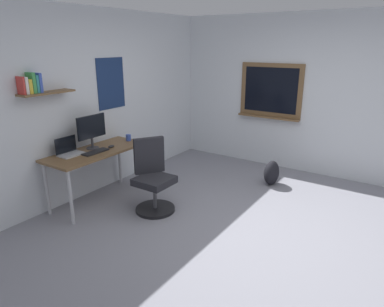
{
  "coord_description": "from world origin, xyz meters",
  "views": [
    {
      "loc": [
        -3.33,
        -1.48,
        2.12
      ],
      "look_at": [
        -0.05,
        0.73,
        0.85
      ],
      "focal_mm": 32.25,
      "sensor_mm": 36.0,
      "label": 1
    }
  ],
  "objects_px": {
    "laptop": "(69,151)",
    "coffee_mug": "(128,138)",
    "monitor_primary": "(92,129)",
    "backpack": "(272,173)",
    "keyboard": "(96,152)",
    "desk": "(96,156)",
    "computer_mouse": "(111,146)",
    "office_chair": "(153,180)"
  },
  "relations": [
    {
      "from": "monitor_primary",
      "to": "coffee_mug",
      "type": "bearing_deg",
      "value": -11.84
    },
    {
      "from": "monitor_primary",
      "to": "keyboard",
      "type": "distance_m",
      "value": 0.33
    },
    {
      "from": "office_chair",
      "to": "keyboard",
      "type": "distance_m",
      "value": 0.85
    },
    {
      "from": "desk",
      "to": "laptop",
      "type": "relative_size",
      "value": 4.53
    },
    {
      "from": "computer_mouse",
      "to": "laptop",
      "type": "bearing_deg",
      "value": 157.57
    },
    {
      "from": "office_chair",
      "to": "coffee_mug",
      "type": "distance_m",
      "value": 0.94
    },
    {
      "from": "computer_mouse",
      "to": "keyboard",
      "type": "bearing_deg",
      "value": 180.0
    },
    {
      "from": "computer_mouse",
      "to": "desk",
      "type": "bearing_deg",
      "value": 160.57
    },
    {
      "from": "desk",
      "to": "coffee_mug",
      "type": "bearing_deg",
      "value": -2.28
    },
    {
      "from": "monitor_primary",
      "to": "backpack",
      "type": "bearing_deg",
      "value": -45.45
    },
    {
      "from": "monitor_primary",
      "to": "computer_mouse",
      "type": "height_order",
      "value": "monitor_primary"
    },
    {
      "from": "desk",
      "to": "computer_mouse",
      "type": "xyz_separation_m",
      "value": [
        0.21,
        -0.07,
        0.1
      ]
    },
    {
      "from": "office_chair",
      "to": "computer_mouse",
      "type": "relative_size",
      "value": 9.13
    },
    {
      "from": "laptop",
      "to": "keyboard",
      "type": "distance_m",
      "value": 0.33
    },
    {
      "from": "office_chair",
      "to": "backpack",
      "type": "relative_size",
      "value": 2.46
    },
    {
      "from": "laptop",
      "to": "coffee_mug",
      "type": "distance_m",
      "value": 0.93
    },
    {
      "from": "desk",
      "to": "coffee_mug",
      "type": "distance_m",
      "value": 0.62
    },
    {
      "from": "computer_mouse",
      "to": "backpack",
      "type": "xyz_separation_m",
      "value": [
        1.68,
        -1.72,
        -0.56
      ]
    },
    {
      "from": "laptop",
      "to": "coffee_mug",
      "type": "bearing_deg",
      "value": -10.31
    },
    {
      "from": "monitor_primary",
      "to": "keyboard",
      "type": "height_order",
      "value": "monitor_primary"
    },
    {
      "from": "laptop",
      "to": "coffee_mug",
      "type": "relative_size",
      "value": 3.37
    },
    {
      "from": "desk",
      "to": "backpack",
      "type": "xyz_separation_m",
      "value": [
        1.89,
        -1.79,
        -0.47
      ]
    },
    {
      "from": "laptop",
      "to": "desk",
      "type": "bearing_deg",
      "value": -24.36
    },
    {
      "from": "computer_mouse",
      "to": "coffee_mug",
      "type": "height_order",
      "value": "coffee_mug"
    },
    {
      "from": "coffee_mug",
      "to": "backpack",
      "type": "xyz_separation_m",
      "value": [
        1.29,
        -1.77,
        -0.59
      ]
    },
    {
      "from": "backpack",
      "to": "computer_mouse",
      "type": "bearing_deg",
      "value": 134.41
    },
    {
      "from": "desk",
      "to": "backpack",
      "type": "distance_m",
      "value": 2.64
    },
    {
      "from": "backpack",
      "to": "laptop",
      "type": "bearing_deg",
      "value": 138.78
    },
    {
      "from": "monitor_primary",
      "to": "keyboard",
      "type": "xyz_separation_m",
      "value": [
        -0.11,
        -0.17,
        -0.26
      ]
    },
    {
      "from": "laptop",
      "to": "coffee_mug",
      "type": "height_order",
      "value": "laptop"
    },
    {
      "from": "office_chair",
      "to": "backpack",
      "type": "xyz_separation_m",
      "value": [
        1.66,
        -0.99,
        -0.22
      ]
    },
    {
      "from": "office_chair",
      "to": "laptop",
      "type": "distance_m",
      "value": 1.15
    },
    {
      "from": "desk",
      "to": "laptop",
      "type": "xyz_separation_m",
      "value": [
        -0.32,
        0.14,
        0.13
      ]
    },
    {
      "from": "monitor_primary",
      "to": "keyboard",
      "type": "bearing_deg",
      "value": -121.96
    },
    {
      "from": "keyboard",
      "to": "desk",
      "type": "bearing_deg",
      "value": 46.47
    },
    {
      "from": "backpack",
      "to": "desk",
      "type": "bearing_deg",
      "value": 136.57
    },
    {
      "from": "office_chair",
      "to": "computer_mouse",
      "type": "bearing_deg",
      "value": 91.27
    },
    {
      "from": "desk",
      "to": "office_chair",
      "type": "height_order",
      "value": "office_chair"
    },
    {
      "from": "office_chair",
      "to": "keyboard",
      "type": "bearing_deg",
      "value": 112.32
    },
    {
      "from": "monitor_primary",
      "to": "backpack",
      "type": "relative_size",
      "value": 1.2
    },
    {
      "from": "desk",
      "to": "coffee_mug",
      "type": "xyz_separation_m",
      "value": [
        0.6,
        -0.02,
        0.12
      ]
    },
    {
      "from": "laptop",
      "to": "backpack",
      "type": "height_order",
      "value": "laptop"
    }
  ]
}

